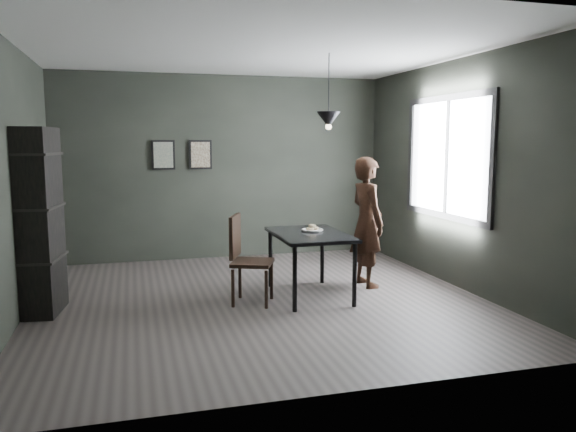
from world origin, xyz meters
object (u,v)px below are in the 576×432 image
object	(u,v)px
cafe_table	(310,240)
white_plate	(312,231)
shelf_unit	(38,222)
woman	(367,222)
wood_chair	(245,253)
pendant_lamp	(328,120)

from	to	relation	value
cafe_table	white_plate	distance (m)	0.16
cafe_table	shelf_unit	distance (m)	2.94
white_plate	woman	world-z (taller)	woman
woman	shelf_unit	xyz separation A→B (m)	(-3.75, -0.12, 0.17)
wood_chair	pendant_lamp	distance (m)	1.82
cafe_table	woman	size ratio (longest dim) A/B	0.74
wood_chair	pendant_lamp	world-z (taller)	pendant_lamp
cafe_table	pendant_lamp	size ratio (longest dim) A/B	1.39
cafe_table	pendant_lamp	bearing A→B (deg)	21.80
white_plate	wood_chair	world-z (taller)	wood_chair
cafe_table	white_plate	xyz separation A→B (m)	(0.07, 0.12, 0.08)
white_plate	pendant_lamp	distance (m)	1.31
wood_chair	woman	bearing A→B (deg)	34.81
cafe_table	white_plate	size ratio (longest dim) A/B	5.22
wood_chair	shelf_unit	size ratio (longest dim) A/B	0.51
white_plate	shelf_unit	world-z (taller)	shelf_unit
woman	wood_chair	bearing A→B (deg)	96.30
pendant_lamp	wood_chair	bearing A→B (deg)	-170.77
white_plate	woman	size ratio (longest dim) A/B	0.14
cafe_table	woman	bearing A→B (deg)	18.35
wood_chair	pendant_lamp	bearing A→B (deg)	32.02
wood_chair	white_plate	bearing A→B (deg)	35.38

